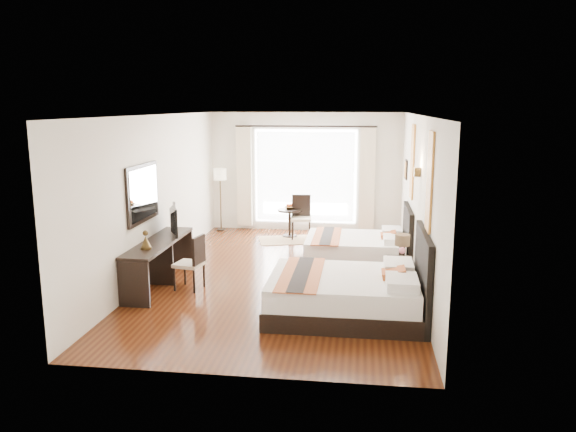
# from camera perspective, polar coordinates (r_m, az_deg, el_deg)

# --- Properties ---
(floor) EXTENTS (4.50, 7.50, 0.01)m
(floor) POSITION_cam_1_polar(r_m,az_deg,el_deg) (9.95, -0.44, -6.15)
(floor) COLOR #38160A
(floor) RESTS_ON ground
(ceiling) EXTENTS (4.50, 7.50, 0.02)m
(ceiling) POSITION_cam_1_polar(r_m,az_deg,el_deg) (9.50, -0.46, 10.17)
(ceiling) COLOR white
(ceiling) RESTS_ON wall_headboard
(wall_headboard) EXTENTS (0.01, 7.50, 2.80)m
(wall_headboard) POSITION_cam_1_polar(r_m,az_deg,el_deg) (9.58, 12.98, 1.53)
(wall_headboard) COLOR silver
(wall_headboard) RESTS_ON floor
(wall_desk) EXTENTS (0.01, 7.50, 2.80)m
(wall_desk) POSITION_cam_1_polar(r_m,az_deg,el_deg) (10.17, -13.08, 2.08)
(wall_desk) COLOR silver
(wall_desk) RESTS_ON floor
(wall_window) EXTENTS (4.50, 0.01, 2.80)m
(wall_window) POSITION_cam_1_polar(r_m,az_deg,el_deg) (13.30, 1.79, 4.46)
(wall_window) COLOR silver
(wall_window) RESTS_ON floor
(wall_entry) EXTENTS (4.50, 0.01, 2.80)m
(wall_entry) POSITION_cam_1_polar(r_m,az_deg,el_deg) (6.01, -5.40, -3.91)
(wall_entry) COLOR silver
(wall_entry) RESTS_ON floor
(window_glass) EXTENTS (2.40, 0.02, 2.20)m
(window_glass) POSITION_cam_1_polar(r_m,az_deg,el_deg) (13.30, 1.78, 4.03)
(window_glass) COLOR white
(window_glass) RESTS_ON wall_window
(sheer_curtain) EXTENTS (2.30, 0.02, 2.10)m
(sheer_curtain) POSITION_cam_1_polar(r_m,az_deg,el_deg) (13.24, 1.75, 4.00)
(sheer_curtain) COLOR white
(sheer_curtain) RESTS_ON wall_window
(drape_left) EXTENTS (0.35, 0.14, 2.35)m
(drape_left) POSITION_cam_1_polar(r_m,az_deg,el_deg) (13.43, -4.45, 3.98)
(drape_left) COLOR beige
(drape_left) RESTS_ON floor
(drape_right) EXTENTS (0.35, 0.14, 2.35)m
(drape_right) POSITION_cam_1_polar(r_m,az_deg,el_deg) (13.14, 8.05, 3.75)
(drape_right) COLOR beige
(drape_right) RESTS_ON floor
(art_panel_near) EXTENTS (0.03, 0.50, 1.35)m
(art_panel_near) POSITION_cam_1_polar(r_m,az_deg,el_deg) (7.81, 14.19, 3.42)
(art_panel_near) COLOR #923515
(art_panel_near) RESTS_ON wall_headboard
(art_panel_far) EXTENTS (0.03, 0.50, 1.35)m
(art_panel_far) POSITION_cam_1_polar(r_m,az_deg,el_deg) (10.51, 12.52, 5.42)
(art_panel_far) COLOR #923515
(art_panel_far) RESTS_ON wall_headboard
(wall_sconce) EXTENTS (0.10, 0.14, 0.14)m
(wall_sconce) POSITION_cam_1_polar(r_m,az_deg,el_deg) (9.14, 12.99, 4.37)
(wall_sconce) COLOR #403016
(wall_sconce) RESTS_ON wall_headboard
(mirror_frame) EXTENTS (0.04, 1.25, 0.95)m
(mirror_frame) POSITION_cam_1_polar(r_m,az_deg,el_deg) (9.46, -14.55, 2.26)
(mirror_frame) COLOR black
(mirror_frame) RESTS_ON wall_desk
(mirror_glass) EXTENTS (0.01, 1.12, 0.82)m
(mirror_glass) POSITION_cam_1_polar(r_m,az_deg,el_deg) (9.45, -14.41, 2.26)
(mirror_glass) COLOR white
(mirror_glass) RESTS_ON mirror_frame
(bed_near) EXTENTS (2.21, 1.73, 1.25)m
(bed_near) POSITION_cam_1_polar(r_m,az_deg,el_deg) (8.14, 6.35, -7.80)
(bed_near) COLOR black
(bed_near) RESTS_ON floor
(bed_far) EXTENTS (1.96, 1.53, 1.10)m
(bed_far) POSITION_cam_1_polar(r_m,az_deg,el_deg) (10.76, 7.33, -3.29)
(bed_far) COLOR black
(bed_far) RESTS_ON floor
(nightstand) EXTENTS (0.41, 0.50, 0.49)m
(nightstand) POSITION_cam_1_polar(r_m,az_deg,el_deg) (9.46, 11.30, -5.72)
(nightstand) COLOR black
(nightstand) RESTS_ON floor
(table_lamp) EXTENTS (0.24, 0.24, 0.39)m
(table_lamp) POSITION_cam_1_polar(r_m,az_deg,el_deg) (9.38, 11.54, -2.58)
(table_lamp) COLOR black
(table_lamp) RESTS_ON nightstand
(vase) EXTENTS (0.14, 0.14, 0.14)m
(vase) POSITION_cam_1_polar(r_m,az_deg,el_deg) (9.19, 11.50, -4.11)
(vase) COLOR black
(vase) RESTS_ON nightstand
(console_desk) EXTENTS (0.50, 2.20, 0.76)m
(console_desk) POSITION_cam_1_polar(r_m,az_deg,el_deg) (9.62, -12.93, -4.67)
(console_desk) COLOR black
(console_desk) RESTS_ON floor
(television) EXTENTS (0.41, 0.84, 0.49)m
(television) POSITION_cam_1_polar(r_m,az_deg,el_deg) (9.97, -11.89, -0.38)
(television) COLOR black
(television) RESTS_ON console_desk
(bronze_figurine) EXTENTS (0.21, 0.21, 0.26)m
(bronze_figurine) POSITION_cam_1_polar(r_m,az_deg,el_deg) (9.01, -14.25, -2.47)
(bronze_figurine) COLOR #403016
(bronze_figurine) RESTS_ON console_desk
(desk_chair) EXTENTS (0.49, 0.49, 0.90)m
(desk_chair) POSITION_cam_1_polar(r_m,az_deg,el_deg) (9.34, -9.89, -5.70)
(desk_chair) COLOR #C7B299
(desk_chair) RESTS_ON floor
(floor_lamp) EXTENTS (0.30, 0.30, 1.49)m
(floor_lamp) POSITION_cam_1_polar(r_m,az_deg,el_deg) (13.38, -6.92, 3.79)
(floor_lamp) COLOR black
(floor_lamp) RESTS_ON floor
(side_table) EXTENTS (0.55, 0.55, 0.64)m
(side_table) POSITION_cam_1_polar(r_m,az_deg,el_deg) (12.80, 0.17, -0.71)
(side_table) COLOR black
(side_table) RESTS_ON floor
(fruit_bowl) EXTENTS (0.27, 0.27, 0.05)m
(fruit_bowl) POSITION_cam_1_polar(r_m,az_deg,el_deg) (12.76, 0.14, 0.83)
(fruit_bowl) COLOR #462819
(fruit_bowl) RESTS_ON side_table
(window_chair) EXTENTS (0.49, 0.49, 0.97)m
(window_chair) POSITION_cam_1_polar(r_m,az_deg,el_deg) (12.65, 1.34, -0.96)
(window_chair) COLOR #C7B299
(window_chair) RESTS_ON floor
(jute_rug) EXTENTS (1.47, 1.18, 0.01)m
(jute_rug) POSITION_cam_1_polar(r_m,az_deg,el_deg) (12.51, 0.05, -2.45)
(jute_rug) COLOR tan
(jute_rug) RESTS_ON floor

